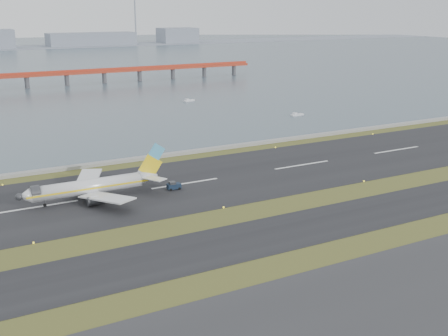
{
  "coord_description": "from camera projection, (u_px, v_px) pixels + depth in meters",
  "views": [
    {
      "loc": [
        -61.57,
        -106.06,
        47.39
      ],
      "look_at": [
        7.99,
        22.0,
        5.51
      ],
      "focal_mm": 45.0,
      "sensor_mm": 36.0,
      "label": 1
    }
  ],
  "objects": [
    {
      "name": "workboat_far",
      "position": [
        189.0,
        101.0,
        292.07
      ],
      "size": [
        6.88,
        4.15,
        1.6
      ],
      "rotation": [
        0.0,
        0.0,
        0.34
      ],
      "color": "silver",
      "rests_on": "ground"
    },
    {
      "name": "runway_strip",
      "position": [
        185.0,
        184.0,
        156.23
      ],
      "size": [
        1000.0,
        45.0,
        0.1
      ],
      "primitive_type": "cube",
      "color": "black",
      "rests_on": "ground"
    },
    {
      "name": "seawall",
      "position": [
        146.0,
        158.0,
        181.44
      ],
      "size": [
        1000.0,
        2.5,
        1.0
      ],
      "primitive_type": "cube",
      "color": "gray",
      "rests_on": "ground"
    },
    {
      "name": "pushback_tug",
      "position": [
        174.0,
        186.0,
        150.85
      ],
      "size": [
        3.75,
        2.4,
        2.3
      ],
      "rotation": [
        0.0,
        0.0,
        -0.08
      ],
      "color": "#132034",
      "rests_on": "ground"
    },
    {
      "name": "airliner",
      "position": [
        94.0,
        186.0,
        143.06
      ],
      "size": [
        38.52,
        32.89,
        12.8
      ],
      "color": "silver",
      "rests_on": "ground"
    },
    {
      "name": "apron_strip",
      "position": [
        421.0,
        334.0,
        84.44
      ],
      "size": [
        1000.0,
        50.0,
        0.1
      ],
      "primitive_type": "cube",
      "color": "#2D2D2F",
      "rests_on": "ground"
    },
    {
      "name": "workboat_near",
      "position": [
        297.0,
        115.0,
        254.09
      ],
      "size": [
        6.2,
        2.14,
        1.49
      ],
      "rotation": [
        0.0,
        0.0,
        0.03
      ],
      "color": "silver",
      "rests_on": "ground"
    },
    {
      "name": "ground",
      "position": [
        239.0,
        218.0,
        130.9
      ],
      "size": [
        1000.0,
        1000.0,
        0.0
      ],
      "primitive_type": "plane",
      "color": "#384318",
      "rests_on": "ground"
    },
    {
      "name": "red_pier",
      "position": [
        66.0,
        74.0,
        349.2
      ],
      "size": [
        260.0,
        5.0,
        10.2
      ],
      "color": "#A6311C",
      "rests_on": "ground"
    },
    {
      "name": "taxiway_strip",
      "position": [
        267.0,
        235.0,
        120.76
      ],
      "size": [
        1000.0,
        18.0,
        0.1
      ],
      "primitive_type": "cube",
      "color": "black",
      "rests_on": "ground"
    }
  ]
}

